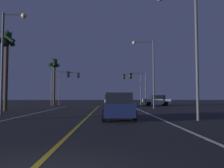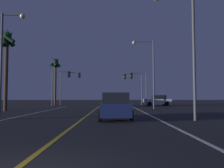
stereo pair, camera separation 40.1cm
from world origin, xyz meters
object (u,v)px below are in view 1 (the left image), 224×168
car_ahead_far (111,101)px  street_lamp_left_mid (8,50)px  traffic_light_near_left (60,80)px  street_lamp_right_near (187,39)px  traffic_light_far_right (132,82)px  traffic_light_far_left (69,81)px  car_crossing_side (157,101)px  palm_tree_left_mid (7,44)px  car_lead_same_lane (118,106)px  traffic_light_near_right (138,81)px  street_lamp_right_far (148,65)px  palm_tree_left_far (54,66)px

car_ahead_far → street_lamp_left_mid: size_ratio=0.52×
traffic_light_near_left → street_lamp_right_near: bearing=-59.7°
traffic_light_far_right → traffic_light_far_left: size_ratio=0.96×
car_crossing_side → traffic_light_near_left: 15.48m
car_ahead_far → palm_tree_left_mid: 15.89m
traffic_light_far_right → car_lead_same_lane: bearing=82.2°
traffic_light_near_right → street_lamp_left_mid: (-12.46, -16.51, 1.39)m
traffic_light_near_left → street_lamp_right_far: 14.12m
street_lamp_right_far → traffic_light_near_right: bearing=-86.5°
traffic_light_near_left → palm_tree_left_mid: palm_tree_left_mid is taller
car_lead_same_lane → palm_tree_left_far: size_ratio=0.51×
street_lamp_left_mid → street_lamp_right_near: bearing=-18.3°
car_ahead_far → palm_tree_left_far: 12.53m
traffic_light_near_right → traffic_light_far_right: (-0.30, 5.50, 0.29)m
street_lamp_right_near → car_ahead_far: bearing=-76.8°
car_lead_same_lane → palm_tree_left_mid: bearing=51.9°
car_lead_same_lane → street_lamp_right_far: street_lamp_right_far is taller
palm_tree_left_far → car_crossing_side: bearing=-7.5°
car_ahead_far → palm_tree_left_mid: bearing=132.9°
street_lamp_right_near → palm_tree_left_far: palm_tree_left_far is taller
street_lamp_right_far → palm_tree_left_mid: palm_tree_left_mid is taller
traffic_light_near_right → palm_tree_left_far: palm_tree_left_far is taller
traffic_light_far_right → car_ahead_far: bearing=60.4°
car_lead_same_lane → traffic_light_near_left: (-7.95, 19.98, 3.13)m
car_ahead_far → traffic_light_far_left: size_ratio=0.75×
car_lead_same_lane → traffic_light_near_right: (3.77, 19.98, 2.96)m
traffic_light_far_left → palm_tree_left_far: palm_tree_left_far is taller
traffic_light_far_left → street_lamp_left_mid: 22.06m
street_lamp_left_mid → palm_tree_left_far: bearing=93.4°
car_ahead_far → traffic_light_near_right: size_ratio=0.84×
street_lamp_left_mid → street_lamp_right_far: 15.98m
traffic_light_near_right → traffic_light_near_left: traffic_light_near_left is taller
traffic_light_near_left → palm_tree_left_mid: size_ratio=0.61×
car_lead_same_lane → street_lamp_right_far: (4.20, 12.92, 4.45)m
car_ahead_far → street_lamp_right_near: 20.49m
car_crossing_side → street_lamp_left_mid: 24.81m
street_lamp_right_far → car_ahead_far: bearing=-51.9°
traffic_light_near_right → street_lamp_left_mid: bearing=53.0°
car_ahead_far → car_crossing_side: size_ratio=1.00×
car_crossing_side → street_lamp_left_mid: street_lamp_left_mid is taller
car_ahead_far → street_lamp_right_far: (4.56, -5.82, 4.45)m
traffic_light_near_left → palm_tree_left_mid: bearing=-105.8°
traffic_light_near_left → palm_tree_left_far: 5.51m
traffic_light_far_right → palm_tree_left_far: 13.68m
street_lamp_left_mid → car_ahead_far: bearing=61.4°
car_ahead_far → palm_tree_left_mid: size_ratio=0.49×
street_lamp_left_mid → palm_tree_left_mid: size_ratio=0.94×
traffic_light_near_right → palm_tree_left_mid: 18.93m
car_ahead_far → traffic_light_far_right: (3.83, 6.75, 3.25)m
car_crossing_side → street_lamp_right_far: 10.64m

